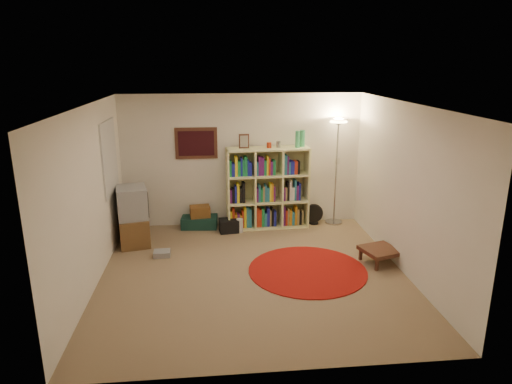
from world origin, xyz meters
TOP-DOWN VIEW (x-y plane):
  - room at (-0.05, 0.05)m, footprint 4.54×4.54m
  - bookshelf at (0.44, 2.01)m, footprint 1.55×0.51m
  - floor_lamp at (1.78, 2.06)m, footprint 0.51×0.51m
  - floor_fan at (1.38, 2.04)m, footprint 0.35×0.23m
  - tv_stand at (-1.94, 1.39)m, footprint 0.62×0.79m
  - dvd_box at (-1.42, 0.79)m, footprint 0.28×0.23m
  - suitcase at (-0.84, 2.10)m, footprint 0.70×0.49m
  - wicker_basket at (-0.82, 2.07)m, footprint 0.40×0.31m
  - duffel_bag at (-0.29, 1.79)m, footprint 0.38×0.33m
  - paper_towel at (-0.09, 1.75)m, footprint 0.14×0.14m
  - red_rug at (0.83, 0.02)m, footprint 1.80×1.80m
  - side_table at (2.02, 0.19)m, footprint 0.66×0.66m

SIDE VIEW (x-z plane):
  - red_rug at x=0.83m, z-range 0.00..0.02m
  - dvd_box at x=-1.42m, z-range 0.00..0.09m
  - suitcase at x=-0.84m, z-range 0.00..0.22m
  - duffel_bag at x=-0.29m, z-range 0.00..0.24m
  - paper_towel at x=-0.09m, z-range 0.00..0.26m
  - floor_fan at x=1.38m, z-range 0.00..0.40m
  - side_table at x=2.02m, z-range 0.08..0.32m
  - wicker_basket at x=-0.82m, z-range 0.22..0.43m
  - tv_stand at x=-1.94m, z-range -0.02..1.00m
  - bookshelf at x=0.44m, z-range -0.18..1.66m
  - room at x=-0.05m, z-range -0.01..2.53m
  - floor_lamp at x=1.78m, z-range 0.68..2.73m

